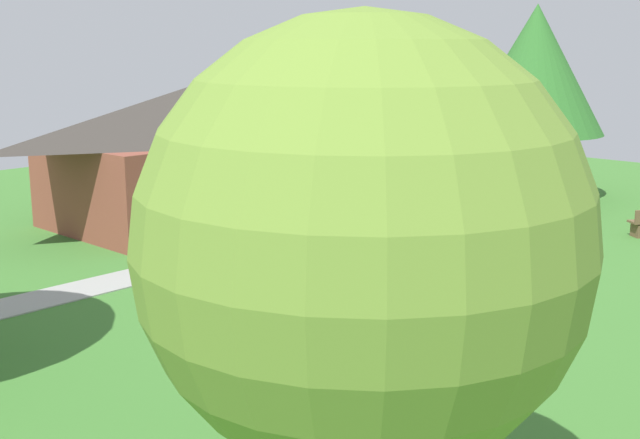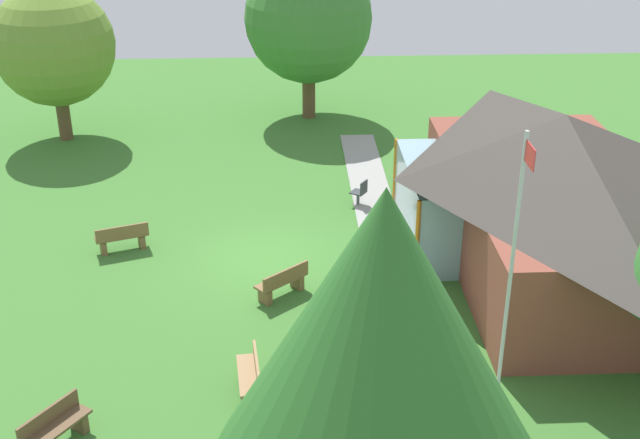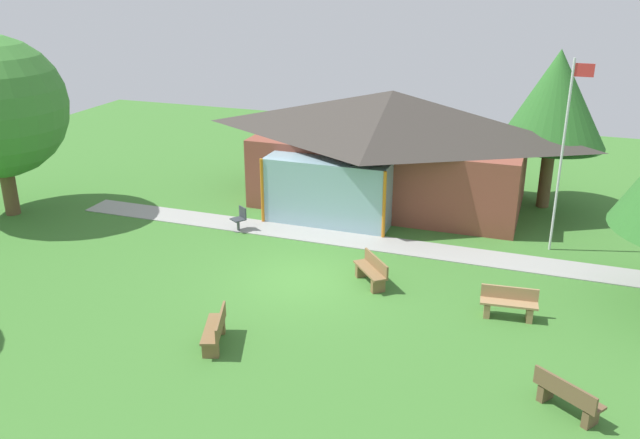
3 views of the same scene
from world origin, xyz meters
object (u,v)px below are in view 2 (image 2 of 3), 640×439
object	(u,v)px
bench_lawn_far_right	(55,429)
flagpole	(512,271)
tree_east_hedge	(381,335)
bench_front_center	(122,238)
patio_chair_west	(360,193)
bench_mid_right	(251,377)
tree_lawn_corner	(54,46)
pavilion	(550,189)
bench_rear_near_path	(283,283)
tree_west_hedge	(308,19)

from	to	relation	value
bench_lawn_far_right	flagpole	bearing A→B (deg)	128.48
bench_lawn_far_right	tree_east_hedge	xyz separation A→B (m)	(3.25, 5.96, 4.20)
bench_front_center	patio_chair_west	bearing A→B (deg)	1.93
bench_lawn_far_right	patio_chair_west	world-z (taller)	patio_chair_west
bench_mid_right	tree_lawn_corner	distance (m)	18.20
pavilion	tree_east_hedge	world-z (taller)	tree_east_hedge
patio_chair_west	bench_rear_near_path	bearing A→B (deg)	-171.09
pavilion	patio_chair_west	world-z (taller)	pavilion
bench_rear_near_path	tree_west_hedge	world-z (taller)	tree_west_hedge
pavilion	flagpole	distance (m)	7.01
bench_lawn_far_right	tree_east_hedge	distance (m)	7.98
tree_lawn_corner	tree_east_hedge	bearing A→B (deg)	25.02
bench_front_center	patio_chair_west	xyz separation A→B (m)	(-2.79, 7.10, 0.01)
bench_rear_near_path	tree_west_hedge	xyz separation A→B (m)	(-14.39, 1.18, 3.66)
pavilion	tree_lawn_corner	bearing A→B (deg)	-124.80
pavilion	flagpole	xyz separation A→B (m)	(6.33, -2.78, 1.13)
bench_rear_near_path	bench_front_center	bearing A→B (deg)	108.59
bench_front_center	flagpole	bearing A→B (deg)	-59.91
patio_chair_west	tree_lawn_corner	size ratio (longest dim) A/B	0.15
bench_rear_near_path	bench_mid_right	distance (m)	4.05
bench_mid_right	patio_chair_west	distance (m)	10.05
tree_east_hedge	pavilion	bearing A→B (deg)	150.35
bench_rear_near_path	bench_front_center	size ratio (longest dim) A/B	0.91
tree_lawn_corner	tree_west_hedge	size ratio (longest dim) A/B	0.89
flagpole	pavilion	bearing A→B (deg)	156.26
tree_lawn_corner	tree_west_hedge	bearing A→B (deg)	102.91
bench_lawn_far_right	tree_west_hedge	size ratio (longest dim) A/B	0.22
tree_west_hedge	bench_mid_right	bearing A→B (deg)	-5.86
patio_chair_west	tree_east_hedge	bearing A→B (deg)	-150.95
bench_rear_near_path	tree_east_hedge	bearing A→B (deg)	-121.16
pavilion	tree_west_hedge	bearing A→B (deg)	-155.08
bench_lawn_far_right	tree_west_hedge	world-z (taller)	tree_west_hedge
tree_east_hedge	patio_chair_west	bearing A→B (deg)	175.71
patio_chair_west	tree_lawn_corner	xyz separation A→B (m)	(-6.68, -10.86, 3.24)
patio_chair_west	bench_lawn_far_right	bearing A→B (deg)	-179.16
flagpole	tree_east_hedge	xyz separation A→B (m)	(3.82, -2.99, 1.18)
bench_mid_right	bench_front_center	size ratio (longest dim) A/B	0.98
tree_east_hedge	bench_mid_right	bearing A→B (deg)	-155.71
bench_rear_near_path	bench_front_center	distance (m)	5.34
bench_mid_right	tree_west_hedge	world-z (taller)	tree_west_hedge
flagpole	tree_lawn_corner	xyz separation A→B (m)	(-17.14, -12.78, 0.23)
bench_mid_right	bench_front_center	distance (m)	7.77
bench_front_center	tree_west_hedge	distance (m)	13.50
flagpole	tree_east_hedge	distance (m)	4.99
bench_rear_near_path	bench_front_center	xyz separation A→B (m)	(-2.74, -4.58, 0.00)
bench_rear_near_path	tree_east_hedge	world-z (taller)	tree_east_hedge
tree_east_hedge	flagpole	bearing A→B (deg)	141.93
pavilion	bench_rear_near_path	distance (m)	7.59
flagpole	bench_front_center	size ratio (longest dim) A/B	4.01
bench_front_center	bench_lawn_far_right	bearing A→B (deg)	-109.07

